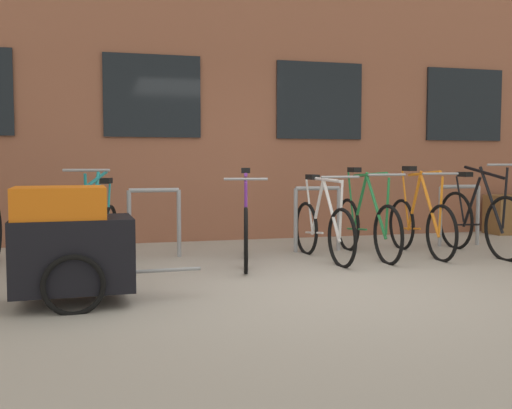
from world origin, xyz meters
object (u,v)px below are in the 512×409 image
(bicycle_green, at_px, (366,224))
(bicycle_purple, at_px, (246,229))
(bicycle_orange, at_px, (420,223))
(bike_trailer, at_px, (70,243))
(bicycle_black, at_px, (479,221))
(bicycle_teal, at_px, (100,234))
(bicycle_white, at_px, (323,228))
(planter_box, at_px, (511,214))

(bicycle_green, relative_size, bicycle_purple, 1.04)
(bicycle_purple, bearing_deg, bicycle_orange, 1.78)
(bike_trailer, bearing_deg, bicycle_purple, 40.01)
(bicycle_green, relative_size, bike_trailer, 1.20)
(bicycle_black, height_order, bicycle_orange, bicycle_black)
(bicycle_teal, distance_m, bicycle_green, 3.03)
(bicycle_white, relative_size, bike_trailer, 1.09)
(bicycle_purple, relative_size, planter_box, 2.41)
(bike_trailer, bearing_deg, bicycle_green, 26.04)
(bicycle_teal, distance_m, bicycle_purple, 1.54)
(bicycle_white, relative_size, bicycle_purple, 0.95)
(bicycle_black, height_order, bicycle_green, bicycle_black)
(bicycle_black, distance_m, bicycle_purple, 2.88)
(bicycle_orange, relative_size, bike_trailer, 1.10)
(bicycle_purple, xyz_separation_m, planter_box, (4.61, 1.57, -0.08))
(bike_trailer, distance_m, planter_box, 7.07)
(bicycle_orange, relative_size, planter_box, 2.30)
(bicycle_purple, distance_m, planter_box, 4.87)
(bicycle_teal, relative_size, bicycle_purple, 0.99)
(bicycle_green, height_order, bike_trailer, bicycle_green)
(bike_trailer, bearing_deg, planter_box, 25.58)
(bicycle_black, distance_m, bicycle_white, 1.98)
(bicycle_teal, bearing_deg, bicycle_green, 1.37)
(bicycle_black, height_order, bike_trailer, bicycle_black)
(bicycle_black, relative_size, planter_box, 2.47)
(bicycle_teal, relative_size, bicycle_white, 1.04)
(bicycle_purple, bearing_deg, bicycle_teal, 178.70)
(bicycle_teal, xyz_separation_m, planter_box, (6.16, 1.54, -0.07))
(bicycle_teal, bearing_deg, bicycle_orange, 0.50)
(bicycle_white, relative_size, bicycle_orange, 0.99)
(bicycle_teal, height_order, bicycle_purple, bicycle_teal)
(bicycle_black, xyz_separation_m, bicycle_teal, (-4.42, 0.10, -0.04))
(bicycle_teal, height_order, bicycle_orange, bicycle_orange)
(bicycle_purple, xyz_separation_m, bike_trailer, (-1.76, -1.48, 0.10))
(bicycle_black, bearing_deg, bicycle_green, 172.83)
(bicycle_teal, xyz_separation_m, bicycle_purple, (1.54, -0.04, 0.01))
(bicycle_white, relative_size, planter_box, 2.28)
(bicycle_teal, distance_m, bicycle_white, 2.44)
(bicycle_black, relative_size, bicycle_green, 0.99)
(bicycle_white, xyz_separation_m, bicycle_green, (0.59, 0.10, 0.02))
(bicycle_teal, height_order, planter_box, bicycle_teal)
(bicycle_black, bearing_deg, bicycle_white, 177.88)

